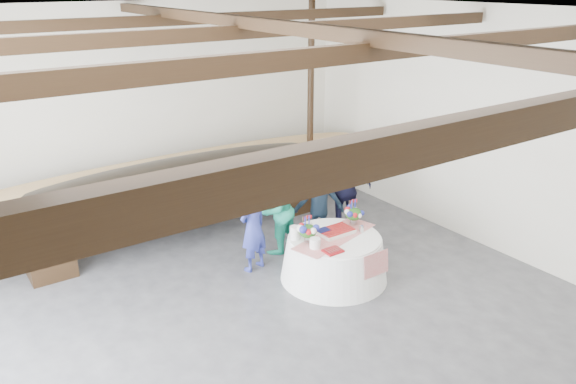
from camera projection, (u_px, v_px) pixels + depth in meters
floor at (305, 360)px, 7.71m from camera, size 10.00×12.00×0.01m
wall_back at (133, 116)px, 11.51m from camera, size 10.00×0.02×4.50m
wall_right at (542, 145)px, 9.56m from camera, size 0.02×12.00×4.50m
ceiling at (309, 19)px, 6.10m from camera, size 10.00×12.00×0.01m
pavilion_structure at (270, 57)px, 6.88m from camera, size 9.80×11.76×4.50m
longboat_display at (181, 188)px, 11.04m from camera, size 8.69×1.74×1.63m
banquet_table at (334, 257)px, 9.68m from camera, size 1.85×1.85×0.80m
tabletop_items at (329, 227)px, 9.56m from camera, size 1.80×1.03×0.40m
guest_woman_blue at (253, 228)px, 9.84m from camera, size 0.67×0.53×1.62m
guest_woman_teal at (277, 209)px, 10.49m from camera, size 0.97×0.85×1.71m
guest_man_left at (318, 201)px, 10.96m from camera, size 1.23×0.97×1.67m
guest_man_right at (345, 189)px, 11.17m from camera, size 1.22×0.74×1.95m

